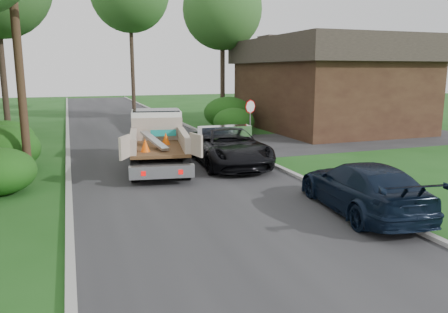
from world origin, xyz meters
TOP-DOWN VIEW (x-y plane):
  - ground at (0.00, 0.00)m, footprint 120.00×120.00m
  - road at (0.00, 10.00)m, footprint 8.00×90.00m
  - side_street at (12.00, 9.00)m, footprint 16.00×7.00m
  - curb_left at (-4.10, 10.00)m, footprint 0.20×90.00m
  - curb_right at (4.10, 10.00)m, footprint 0.20×90.00m
  - stop_sign at (5.20, 9.00)m, footprint 0.71×0.32m
  - utility_pole at (-5.48, 4.98)m, footprint 2.42×1.25m
  - house_right at (13.00, 14.00)m, footprint 9.72×12.96m
  - hedge_left_b at (-6.50, 6.50)m, footprint 2.86×2.86m
  - hedge_left_c at (-6.80, 10.00)m, footprint 2.60×2.60m
  - hedge_right_a at (5.80, 13.00)m, footprint 2.60×2.60m
  - hedge_right_b at (6.50, 16.00)m, footprint 3.38×3.38m
  - tree_right_far at (7.50, 20.00)m, footprint 6.00×6.00m
  - flatbed_truck at (-0.43, 5.83)m, footprint 3.40×6.31m
  - black_pickup at (2.40, 4.80)m, footprint 2.98×5.90m
  - navy_suv at (3.80, -2.50)m, footprint 2.66×5.23m

SIDE VIEW (x-z plane):
  - ground at x=0.00m, z-range 0.00..0.00m
  - road at x=0.00m, z-range -0.01..0.01m
  - side_street at x=12.00m, z-range 0.00..0.02m
  - curb_left at x=-4.10m, z-range 0.00..0.12m
  - curb_right at x=4.10m, z-range 0.00..0.12m
  - navy_suv at x=3.80m, z-range 0.00..1.45m
  - black_pickup at x=2.40m, z-range 0.00..1.60m
  - hedge_left_c at x=-6.80m, z-range 0.00..1.70m
  - hedge_right_a at x=5.80m, z-range 0.00..1.70m
  - hedge_left_b at x=-6.50m, z-range 0.00..1.87m
  - hedge_right_b at x=6.50m, z-range 0.00..2.21m
  - flatbed_truck at x=-0.43m, z-range 0.10..2.38m
  - stop_sign at x=5.20m, z-range 0.54..3.02m
  - house_right at x=13.00m, z-range 0.06..6.26m
  - utility_pole at x=-5.48m, z-range 0.17..10.17m
  - tree_right_far at x=7.50m, z-range 2.73..14.23m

